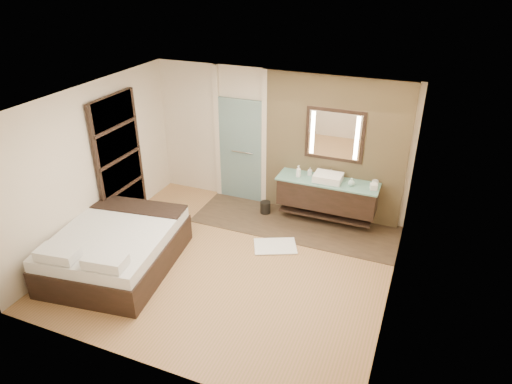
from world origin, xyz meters
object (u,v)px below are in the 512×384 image
at_px(vanity, 327,194).
at_px(waste_bin, 265,208).
at_px(mirror_unit, 335,135).
at_px(bed, 116,248).

distance_m(vanity, waste_bin, 1.25).
relative_size(mirror_unit, bed, 0.45).
relative_size(mirror_unit, waste_bin, 4.28).
bearing_deg(mirror_unit, bed, -133.78).
height_order(vanity, mirror_unit, mirror_unit).
xyz_separation_m(mirror_unit, waste_bin, (-1.16, -0.37, -1.53)).
xyz_separation_m(bed, waste_bin, (1.59, 2.50, -0.22)).
bearing_deg(vanity, mirror_unit, 90.00).
bearing_deg(vanity, waste_bin, -173.43).
bearing_deg(mirror_unit, waste_bin, -162.23).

